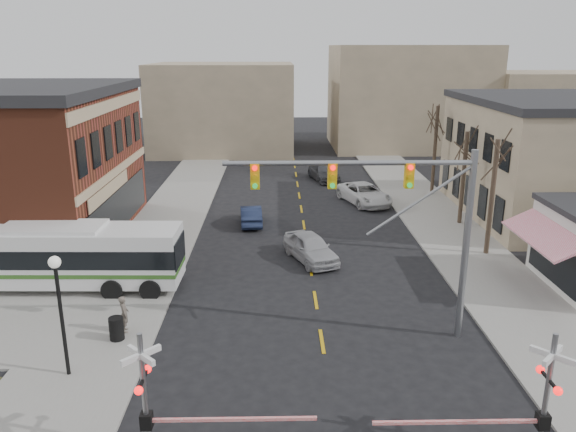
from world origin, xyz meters
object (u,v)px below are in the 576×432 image
(transit_bus, at_px, (56,255))
(car_d, at_px, (324,173))
(trash_bin, at_px, (116,329))
(car_a, at_px, (311,247))
(rr_crossing_east, at_px, (532,396))
(pedestrian_far, at_px, (119,270))
(pedestrian_near, at_px, (124,314))
(car_c, at_px, (364,194))
(car_b, at_px, (251,215))
(traffic_signal_mast, at_px, (401,207))
(street_lamp, at_px, (58,292))
(rr_crossing_west, at_px, (159,395))

(transit_bus, bearing_deg, car_d, 57.23)
(trash_bin, bearing_deg, car_a, 46.73)
(rr_crossing_east, height_order, pedestrian_far, rr_crossing_east)
(transit_bus, relative_size, pedestrian_near, 7.71)
(car_c, bearing_deg, car_d, 88.94)
(transit_bus, bearing_deg, trash_bin, -51.29)
(car_b, bearing_deg, car_c, -153.67)
(rr_crossing_east, bearing_deg, car_b, 111.88)
(traffic_signal_mast, height_order, car_a, traffic_signal_mast)
(traffic_signal_mast, relative_size, rr_crossing_east, 1.76)
(transit_bus, height_order, car_d, transit_bus)
(rr_crossing_east, bearing_deg, pedestrian_near, 151.40)
(car_c, relative_size, pedestrian_near, 3.49)
(car_d, bearing_deg, street_lamp, -124.72)
(trash_bin, distance_m, pedestrian_far, 5.77)
(transit_bus, distance_m, car_a, 13.54)
(transit_bus, xyz_separation_m, car_b, (9.29, 10.64, -1.14))
(transit_bus, bearing_deg, pedestrian_far, 1.87)
(car_b, relative_size, pedestrian_far, 2.47)
(pedestrian_near, bearing_deg, traffic_signal_mast, -109.68)
(street_lamp, xyz_separation_m, pedestrian_far, (-0.27, 8.15, -2.50))
(car_b, distance_m, car_c, 10.09)
(traffic_signal_mast, relative_size, car_a, 2.13)
(car_c, relative_size, pedestrian_far, 3.46)
(traffic_signal_mast, bearing_deg, rr_crossing_east, -70.47)
(car_c, bearing_deg, transit_bus, -157.00)
(trash_bin, bearing_deg, transit_bus, 128.71)
(rr_crossing_west, relative_size, pedestrian_far, 3.44)
(trash_bin, bearing_deg, pedestrian_near, 76.19)
(rr_crossing_west, height_order, car_c, rr_crossing_west)
(car_b, xyz_separation_m, car_d, (6.12, 13.28, 0.04))
(traffic_signal_mast, height_order, car_b, traffic_signal_mast)
(rr_crossing_west, relative_size, car_d, 1.15)
(rr_crossing_west, bearing_deg, car_d, 77.77)
(rr_crossing_west, xyz_separation_m, trash_bin, (-3.18, 6.68, -1.36))
(rr_crossing_west, bearing_deg, transit_bus, 121.91)
(car_a, xyz_separation_m, pedestrian_near, (-8.43, -8.45, 0.14))
(street_lamp, distance_m, pedestrian_far, 8.53)
(trash_bin, relative_size, pedestrian_near, 0.60)
(trash_bin, bearing_deg, rr_crossing_west, -64.56)
(rr_crossing_west, distance_m, pedestrian_far, 13.13)
(trash_bin, height_order, pedestrian_near, pedestrian_near)
(car_a, relative_size, car_d, 0.95)
(car_a, bearing_deg, car_d, 61.51)
(transit_bus, distance_m, traffic_signal_mast, 17.31)
(transit_bus, xyz_separation_m, trash_bin, (4.40, -5.49, -1.20))
(trash_bin, height_order, car_c, car_c)
(pedestrian_far, bearing_deg, traffic_signal_mast, -75.33)
(rr_crossing_east, relative_size, pedestrian_far, 3.44)
(rr_crossing_west, bearing_deg, car_c, 69.71)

